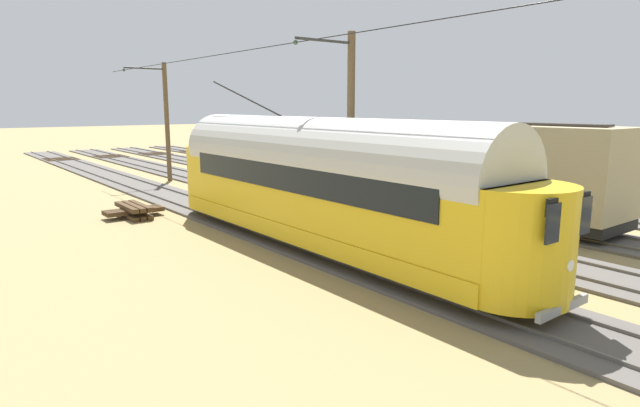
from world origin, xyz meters
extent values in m
plane|color=#937F51|center=(0.00, 0.00, 0.00)|extent=(220.00, 220.00, 0.00)
cube|color=#56514C|center=(-6.28, 0.00, 0.05)|extent=(2.80, 80.00, 0.10)
cube|color=#59544C|center=(-5.57, 0.00, 0.14)|extent=(0.07, 80.00, 0.08)
cube|color=#59544C|center=(-7.00, 0.00, 0.14)|extent=(0.07, 80.00, 0.08)
cube|color=#47331E|center=(-6.28, -32.00, 0.11)|extent=(2.50, 0.24, 0.08)
cube|color=#47331E|center=(-6.28, -31.35, 0.11)|extent=(2.50, 0.24, 0.08)
cube|color=#47331E|center=(-6.28, -30.70, 0.11)|extent=(2.50, 0.24, 0.08)
cube|color=#47331E|center=(-6.28, -30.05, 0.11)|extent=(2.50, 0.24, 0.08)
cube|color=#47331E|center=(-6.28, -29.40, 0.11)|extent=(2.50, 0.24, 0.08)
cube|color=#56514C|center=(-2.09, 0.00, 0.05)|extent=(2.80, 80.00, 0.10)
cube|color=#59544C|center=(-1.38, 0.00, 0.14)|extent=(0.07, 80.00, 0.08)
cube|color=#59544C|center=(-2.81, 0.00, 0.14)|extent=(0.07, 80.00, 0.08)
cube|color=#47331E|center=(-2.09, -32.00, 0.11)|extent=(2.50, 0.24, 0.08)
cube|color=#47331E|center=(-2.09, -31.35, 0.11)|extent=(2.50, 0.24, 0.08)
cube|color=#47331E|center=(-2.09, -30.70, 0.11)|extent=(2.50, 0.24, 0.08)
cube|color=#47331E|center=(-2.09, -30.05, 0.11)|extent=(2.50, 0.24, 0.08)
cube|color=#47331E|center=(-2.09, -29.40, 0.11)|extent=(2.50, 0.24, 0.08)
cube|color=#56514C|center=(2.09, 0.00, 0.05)|extent=(2.80, 80.00, 0.10)
cube|color=#59544C|center=(2.81, 0.00, 0.14)|extent=(0.07, 80.00, 0.08)
cube|color=#59544C|center=(1.38, 0.00, 0.14)|extent=(0.07, 80.00, 0.08)
cube|color=#47331E|center=(2.09, -32.00, 0.11)|extent=(2.50, 0.24, 0.08)
cube|color=#47331E|center=(2.09, -31.35, 0.11)|extent=(2.50, 0.24, 0.08)
cube|color=#47331E|center=(2.09, -30.70, 0.11)|extent=(2.50, 0.24, 0.08)
cube|color=#47331E|center=(2.09, -30.05, 0.11)|extent=(2.50, 0.24, 0.08)
cube|color=#47331E|center=(2.09, -29.40, 0.11)|extent=(2.50, 0.24, 0.08)
cube|color=#56514C|center=(6.28, 0.00, 0.05)|extent=(2.80, 80.00, 0.10)
cube|color=#59544C|center=(7.00, 0.00, 0.14)|extent=(0.07, 80.00, 0.08)
cube|color=#59544C|center=(5.57, 0.00, 0.14)|extent=(0.07, 80.00, 0.08)
cube|color=#47331E|center=(6.28, -32.00, 0.11)|extent=(2.50, 0.24, 0.08)
cube|color=#47331E|center=(6.28, -31.35, 0.11)|extent=(2.50, 0.24, 0.08)
cube|color=#47331E|center=(6.28, -30.70, 0.11)|extent=(2.50, 0.24, 0.08)
cube|color=#47331E|center=(6.28, -30.05, 0.11)|extent=(2.50, 0.24, 0.08)
cube|color=#47331E|center=(6.28, -29.40, 0.11)|extent=(2.50, 0.24, 0.08)
cube|color=gold|center=(6.28, 5.83, 0.71)|extent=(2.65, 14.24, 0.55)
cube|color=gold|center=(6.28, 5.83, 1.46)|extent=(2.55, 14.24, 0.95)
cube|color=gold|center=(6.28, 5.83, 2.46)|extent=(2.55, 14.24, 1.05)
cylinder|color=#B7B7B2|center=(6.28, 5.83, 2.98)|extent=(2.65, 13.96, 2.65)
cylinder|color=gold|center=(6.28, 12.90, 1.70)|extent=(2.55, 2.55, 2.55)
cylinder|color=gold|center=(6.28, -1.24, 1.70)|extent=(2.55, 2.55, 2.55)
cube|color=black|center=(6.28, 14.04, 2.72)|extent=(1.63, 0.08, 0.36)
cube|color=black|center=(6.28, 14.08, 2.41)|extent=(1.73, 0.06, 0.80)
cube|color=black|center=(7.58, 5.83, 2.46)|extent=(0.04, 11.96, 0.80)
cube|color=black|center=(4.99, 5.83, 2.46)|extent=(0.04, 11.96, 0.80)
cylinder|color=silver|center=(6.28, 14.17, 1.46)|extent=(0.24, 0.06, 0.24)
cube|color=gray|center=(6.28, 14.10, 0.53)|extent=(1.94, 0.12, 0.20)
cylinder|color=black|center=(6.28, 1.20, 4.97)|extent=(0.07, 5.01, 1.40)
cylinder|color=black|center=(7.00, 10.39, 0.56)|extent=(0.10, 0.76, 0.76)
cylinder|color=black|center=(5.57, 10.39, 0.56)|extent=(0.10, 0.76, 0.76)
cylinder|color=black|center=(7.00, 1.28, 0.56)|extent=(0.10, 0.76, 0.76)
cylinder|color=black|center=(5.57, 1.28, 0.56)|extent=(0.10, 0.76, 0.76)
cube|color=tan|center=(-2.09, 4.81, 2.33)|extent=(2.90, 13.84, 3.20)
cube|color=#332D28|center=(-2.09, 4.81, 3.99)|extent=(0.70, 12.45, 0.08)
cube|color=black|center=(-2.09, 4.81, 0.53)|extent=(2.70, 13.84, 0.36)
cube|color=black|center=(-3.57, 4.81, 2.07)|extent=(0.06, 2.20, 2.56)
cylinder|color=black|center=(-2.81, -0.03, 0.60)|extent=(0.10, 0.84, 0.84)
cylinder|color=black|center=(-1.38, -0.03, 0.60)|extent=(0.10, 0.84, 0.84)
cylinder|color=black|center=(-2.81, 9.65, 0.60)|extent=(0.10, 0.84, 0.84)
cylinder|color=black|center=(-1.38, 9.65, 0.60)|extent=(0.10, 0.84, 0.84)
cylinder|color=brown|center=(3.85, -12.60, 3.62)|extent=(0.28, 0.28, 7.24)
cylinder|color=#2D2D2D|center=(5.07, -12.60, 6.84)|extent=(2.43, 0.10, 0.10)
sphere|color=#334733|center=(6.28, -12.60, 6.69)|extent=(0.16, 0.16, 0.16)
cylinder|color=brown|center=(3.85, 4.58, 3.62)|extent=(0.28, 0.28, 7.24)
cylinder|color=#2D2D2D|center=(5.07, 4.58, 6.84)|extent=(2.43, 0.10, 0.10)
sphere|color=#334733|center=(6.28, 4.58, 6.69)|extent=(0.16, 0.16, 0.16)
cylinder|color=black|center=(6.28, 4.58, 6.69)|extent=(0.03, 38.37, 0.03)
cylinder|color=black|center=(5.07, -12.60, 6.84)|extent=(2.43, 0.02, 0.02)
cylinder|color=black|center=(-7.83, -10.13, 0.55)|extent=(0.08, 0.08, 1.10)
cylinder|color=red|center=(-7.83, -10.13, 1.22)|extent=(0.30, 0.30, 0.03)
cylinder|color=#262626|center=(-7.65, -10.13, 0.35)|extent=(0.33, 0.04, 0.54)
cube|color=#47331E|center=(9.08, -3.02, 0.09)|extent=(0.24, 2.40, 0.18)
cube|color=#47331E|center=(9.38, -3.02, 0.09)|extent=(0.24, 2.40, 0.18)
cube|color=#47331E|center=(9.68, -3.02, 0.09)|extent=(0.24, 2.40, 0.18)
cube|color=#47331E|center=(9.38, -3.32, 0.27)|extent=(2.40, 0.24, 0.18)
cube|color=#47331E|center=(9.38, -3.02, 0.27)|extent=(2.40, 0.24, 0.18)
cube|color=#47331E|center=(9.38, -2.72, 0.27)|extent=(2.40, 0.24, 0.18)
cube|color=#47331E|center=(9.08, -3.02, 0.45)|extent=(0.24, 2.40, 0.18)
cube|color=#47331E|center=(9.38, -3.02, 0.45)|extent=(0.24, 2.40, 0.18)
cube|color=#47331E|center=(9.68, -3.02, 0.45)|extent=(0.24, 2.40, 0.18)
cube|color=#B2A519|center=(-2.09, -13.67, 0.40)|extent=(1.80, 0.60, 0.80)
camera|label=1|loc=(16.65, 19.20, 4.65)|focal=29.71mm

